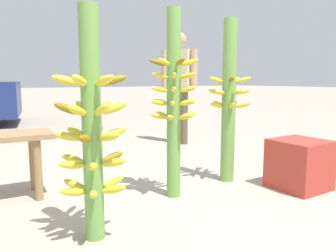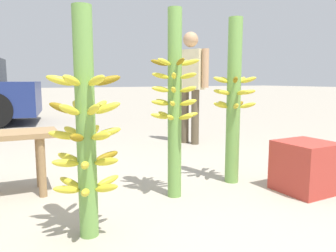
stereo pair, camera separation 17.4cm
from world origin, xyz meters
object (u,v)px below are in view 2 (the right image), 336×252
at_px(banana_stalk_center, 175,101).
at_px(banana_stalk_right, 234,101).
at_px(banana_stalk_left, 86,129).
at_px(vendor_person, 190,78).
at_px(produce_crate, 305,167).

distance_m(banana_stalk_center, banana_stalk_right, 0.65).
distance_m(banana_stalk_left, vendor_person, 3.01).
relative_size(banana_stalk_right, vendor_person, 0.91).
bearing_deg(banana_stalk_right, produce_crate, -52.91).
distance_m(banana_stalk_center, produce_crate, 1.23).
bearing_deg(vendor_person, banana_stalk_left, -66.35).
relative_size(banana_stalk_left, produce_crate, 3.17).
height_order(banana_stalk_left, banana_stalk_right, banana_stalk_right).
xyz_separation_m(banana_stalk_left, vendor_person, (2.07, 2.16, 0.31)).
bearing_deg(produce_crate, vendor_person, 83.10).
bearing_deg(vendor_person, banana_stalk_center, -57.93).
distance_m(banana_stalk_left, produce_crate, 1.85).
relative_size(banana_stalk_left, banana_stalk_right, 0.91).
bearing_deg(banana_stalk_center, produce_crate, -22.24).
bearing_deg(produce_crate, banana_stalk_right, 127.09).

